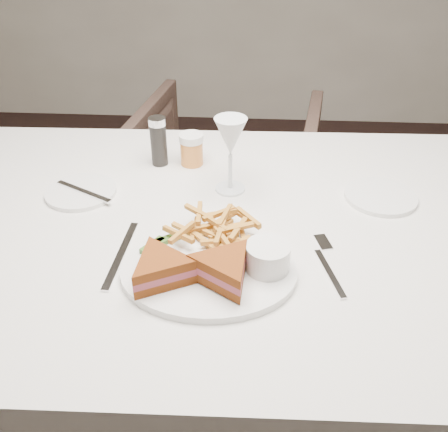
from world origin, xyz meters
The scene contains 3 objects.
table centered at (-0.31, 0.20, 0.38)m, with size 1.36×0.91×0.75m, color silver.
chair_far centered at (-0.36, 1.09, 0.35)m, with size 0.68×0.64×0.70m, color #4C372E.
table_setting centered at (-0.33, 0.14, 0.79)m, with size 0.84×0.60×0.18m.
Camera 1 is at (-0.26, -0.65, 1.35)m, focal length 40.00 mm.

